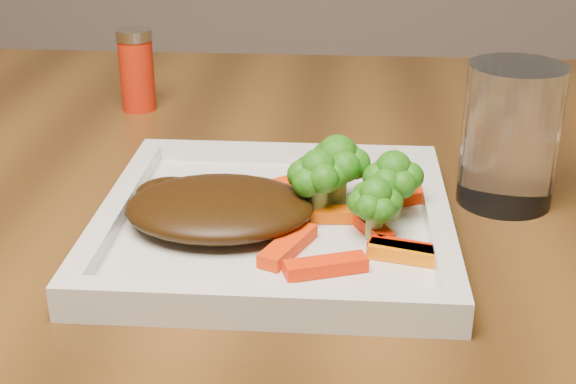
# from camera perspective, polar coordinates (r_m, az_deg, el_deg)

# --- Properties ---
(plate) EXTENTS (0.27, 0.27, 0.01)m
(plate) POSITION_cam_1_polar(r_m,az_deg,el_deg) (0.63, -0.91, -2.53)
(plate) COLOR silver
(plate) RESTS_ON dining_table
(steak) EXTENTS (0.15, 0.12, 0.03)m
(steak) POSITION_cam_1_polar(r_m,az_deg,el_deg) (0.62, -4.91, -1.09)
(steak) COLOR #361F08
(steak) RESTS_ON plate
(broccoli_0) EXTENTS (0.07, 0.07, 0.07)m
(broccoli_0) POSITION_cam_1_polar(r_m,az_deg,el_deg) (0.64, 3.51, 1.72)
(broccoli_0) COLOR #2A5E0F
(broccoli_0) RESTS_ON plate
(broccoli_1) EXTENTS (0.06, 0.06, 0.06)m
(broccoli_1) POSITION_cam_1_polar(r_m,az_deg,el_deg) (0.63, 7.47, 0.87)
(broccoli_1) COLOR #136D12
(broccoli_1) RESTS_ON plate
(broccoli_2) EXTENTS (0.06, 0.06, 0.06)m
(broccoli_2) POSITION_cam_1_polar(r_m,az_deg,el_deg) (0.59, 6.22, -0.73)
(broccoli_2) COLOR #397814
(broccoli_2) RESTS_ON plate
(broccoli_3) EXTENTS (0.06, 0.06, 0.06)m
(broccoli_3) POSITION_cam_1_polar(r_m,az_deg,el_deg) (0.62, 2.15, 0.78)
(broccoli_3) COLOR #2D7112
(broccoli_3) RESTS_ON plate
(carrot_0) EXTENTS (0.06, 0.03, 0.01)m
(carrot_0) POSITION_cam_1_polar(r_m,az_deg,el_deg) (0.56, 2.69, -5.28)
(carrot_0) COLOR #F12703
(carrot_0) RESTS_ON plate
(carrot_1) EXTENTS (0.06, 0.03, 0.01)m
(carrot_1) POSITION_cam_1_polar(r_m,az_deg,el_deg) (0.58, 8.69, -4.35)
(carrot_1) COLOR orange
(carrot_1) RESTS_ON plate
(carrot_2) EXTENTS (0.04, 0.06, 0.01)m
(carrot_2) POSITION_cam_1_polar(r_m,az_deg,el_deg) (0.58, 0.00, -3.82)
(carrot_2) COLOR #F03103
(carrot_2) RESTS_ON plate
(carrot_3) EXTENTS (0.06, 0.04, 0.01)m
(carrot_3) POSITION_cam_1_polar(r_m,az_deg,el_deg) (0.66, 7.81, -0.40)
(carrot_3) COLOR red
(carrot_3) RESTS_ON plate
(carrot_4) EXTENTS (0.05, 0.04, 0.01)m
(carrot_4) POSITION_cam_1_polar(r_m,az_deg,el_deg) (0.69, 1.13, 0.85)
(carrot_4) COLOR #F03803
(carrot_4) RESTS_ON plate
(carrot_5) EXTENTS (0.03, 0.05, 0.01)m
(carrot_5) POSITION_cam_1_polar(r_m,az_deg,el_deg) (0.61, 5.97, -2.52)
(carrot_5) COLOR red
(carrot_5) RESTS_ON plate
(carrot_6) EXTENTS (0.06, 0.02, 0.01)m
(carrot_6) POSITION_cam_1_polar(r_m,az_deg,el_deg) (0.63, 4.17, -1.60)
(carrot_6) COLOR #DA4F03
(carrot_6) RESTS_ON plate
(spice_shaker) EXTENTS (0.05, 0.05, 0.09)m
(spice_shaker) POSITION_cam_1_polar(r_m,az_deg,el_deg) (0.92, -10.71, 8.52)
(spice_shaker) COLOR red
(spice_shaker) RESTS_ON dining_table
(drinking_glass) EXTENTS (0.09, 0.09, 0.12)m
(drinking_glass) POSITION_cam_1_polar(r_m,az_deg,el_deg) (0.69, 15.54, 3.90)
(drinking_glass) COLOR white
(drinking_glass) RESTS_ON dining_table
(carrot_7) EXTENTS (0.06, 0.03, 0.01)m
(carrot_7) POSITION_cam_1_polar(r_m,az_deg,el_deg) (0.58, 8.64, -4.17)
(carrot_7) COLOR red
(carrot_7) RESTS_ON plate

